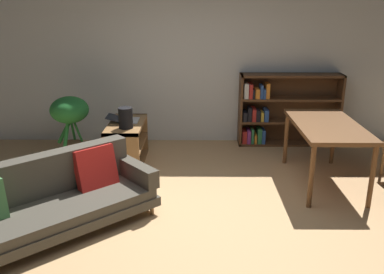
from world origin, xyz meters
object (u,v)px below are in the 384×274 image
Objects in this scene: fabric_couch at (48,200)px; potted_floor_plant at (70,116)px; desk_speaker at (126,118)px; open_laptop at (125,120)px; bookshelf at (281,110)px; dining_table at (327,130)px; media_console at (127,143)px.

potted_floor_plant is (-0.33, 1.99, 0.31)m from fabric_couch.
desk_speaker reaches higher than fabric_couch.
desk_speaker reaches higher than open_laptop.
fabric_couch is 1.99m from open_laptop.
desk_speaker is at bearing -153.93° from bookshelf.
dining_table is at bearing 20.91° from fabric_couch.
fabric_couch is 2.04× the size of media_console.
media_console is at bearing -12.03° from potted_floor_plant.
fabric_couch reaches higher than open_laptop.
potted_floor_plant is at bearing 174.61° from open_laptop.
desk_speaker is 2.55m from dining_table.
potted_floor_plant reaches higher than open_laptop.
dining_table reaches higher than media_console.
bookshelf reaches higher than dining_table.
media_console is 1.10× the size of potted_floor_plant.
bookshelf is (-0.25, 1.53, -0.15)m from dining_table.
open_laptop is 0.48× the size of potted_floor_plant.
media_console is 0.91m from potted_floor_plant.
dining_table reaches higher than open_laptop.
desk_speaker is at bearing -80.05° from media_console.
desk_speaker is (0.53, 1.59, 0.40)m from fabric_couch.
bookshelf reaches higher than fabric_couch.
bookshelf is at bearing 43.91° from fabric_couch.
potted_floor_plant reaches higher than desk_speaker.
open_laptop is 2.47m from bookshelf.
potted_floor_plant is 0.64× the size of dining_table.
potted_floor_plant is at bearing 99.40° from fabric_couch.
potted_floor_plant is at bearing 167.97° from media_console.
open_laptop is at bearing 102.60° from desk_speaker.
fabric_couch reaches higher than media_console.
potted_floor_plant is 0.58× the size of bookshelf.
potted_floor_plant reaches higher than dining_table.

